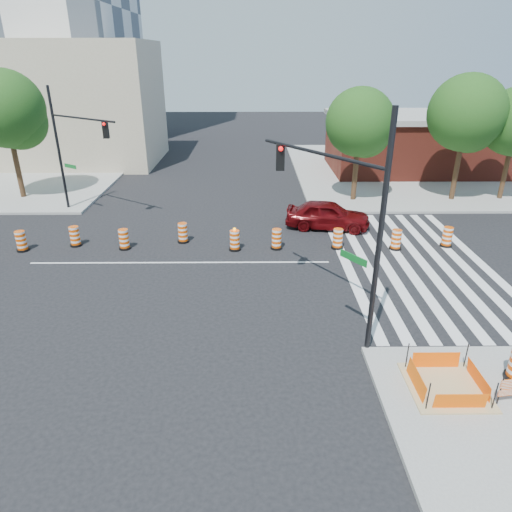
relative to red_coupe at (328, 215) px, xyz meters
The scene contains 22 objects.
ground 8.90m from the red_coupe, 149.08° to the right, with size 120.00×120.00×0.00m, color black.
sidewalk_ne 17.01m from the red_coupe, 52.29° to the left, with size 22.00×22.00×0.15m, color gray.
crosswalk_east 5.71m from the red_coupe, 53.75° to the right, with size 6.75×13.50×0.01m.
lane_centerline 8.90m from the red_coupe, 149.08° to the right, with size 14.00×0.12×0.01m, color silver.
excavation_pit 13.64m from the red_coupe, 84.14° to the right, with size 2.20×2.20×0.90m.
brick_storefront 17.06m from the red_coupe, 52.29° to the left, with size 16.50×8.50×4.60m.
beige_midrise 26.58m from the red_coupe, 138.34° to the left, with size 14.00×10.00×10.00m, color tan.
red_coupe is the anchor object (origin of this frame).
signal_pole_se 11.01m from the red_coupe, 97.41° to the right, with size 3.37×4.81×7.61m.
signal_pole_nw 15.19m from the red_coupe, 169.70° to the left, with size 4.55×3.20×7.20m.
tree_north_b 21.01m from the red_coupe, 163.22° to the left, with size 4.84×4.84×8.24m.
tree_north_c 7.01m from the red_coupe, 63.62° to the left, with size 4.24×4.24×7.21m.
tree_north_d 11.39m from the red_coupe, 29.37° to the left, with size 4.70×4.70×7.99m.
median_drum_1 15.92m from the red_coupe, 168.92° to the right, with size 0.60×0.60×1.02m.
median_drum_2 13.43m from the red_coupe, 169.56° to the right, with size 0.60×0.60×1.02m.
median_drum_3 10.99m from the red_coupe, 164.91° to the right, with size 0.60×0.60×1.02m.
median_drum_4 8.05m from the red_coupe, 165.70° to the right, with size 0.60×0.60×1.02m.
median_drum_5 5.93m from the red_coupe, 148.95° to the right, with size 0.60×0.60×1.18m.
median_drum_6 4.17m from the red_coupe, 135.82° to the right, with size 0.60×0.60×1.02m.
median_drum_7 2.90m from the red_coupe, 88.52° to the right, with size 0.60×0.60×1.02m.
median_drum_8 4.26m from the red_coupe, 45.74° to the right, with size 0.60×0.60×1.02m.
median_drum_9 6.27m from the red_coupe, 25.46° to the right, with size 0.60×0.60×1.02m.
Camera 1 is at (3.41, -19.45, 9.01)m, focal length 32.00 mm.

